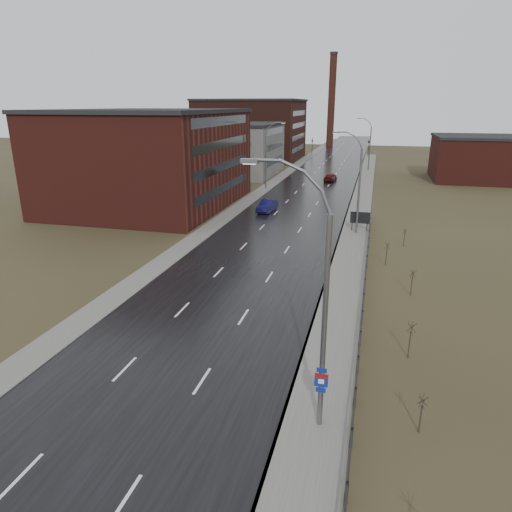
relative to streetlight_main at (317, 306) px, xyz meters
The scene contains 25 objects.
ground 10.61m from the streetlight_main, 166.75° to the right, with size 320.00×320.00×0.00m, color #2D2819.
road 58.93m from the streetlight_main, 98.31° to the left, with size 14.00×300.00×0.06m, color black.
sidewalk_right 33.54m from the streetlight_main, 89.78° to the left, with size 3.20×180.00×0.18m, color #595651.
curb_right 33.57m from the streetlight_main, 92.42° to the left, with size 0.16×180.00×0.18m, color slate.
sidewalk_left 60.65m from the streetlight_main, 106.04° to the left, with size 2.40×260.00×0.12m, color #595651.
warehouse_near 52.13m from the streetlight_main, 124.42° to the left, with size 22.44×28.56×13.50m.
warehouse_mid 80.48m from the streetlight_main, 109.20° to the left, with size 16.32×20.40×10.50m.
warehouse_far 110.59m from the streetlight_main, 106.53° to the left, with size 26.52×24.48×15.50m.
building_right 82.95m from the streetlight_main, 74.74° to the left, with size 18.36×16.32×8.50m.
smokestack 149.01m from the streetlight_main, 95.58° to the left, with size 2.70×2.70×30.70m.
streetlight_main is the anchor object (origin of this frame).
streetlight_right_mid 34.01m from the streetlight_main, 89.95° to the left, with size 3.36×0.28×11.35m.
streetlight_left 62.15m from the streetlight_main, 105.08° to the left, with size 3.36×0.28×11.35m.
streetlight_right_far 88.01m from the streetlight_main, 89.98° to the left, with size 3.36×0.28×11.35m.
guardrail 17.27m from the streetlight_main, 83.61° to the left, with size 0.10×53.05×1.10m.
shrub_b 6.95m from the streetlight_main, ahead, with size 0.47×0.49×1.95m.
shrub_c 9.93m from the streetlight_main, 57.84° to the left, with size 0.55×0.58×2.30m.
shrub_d 18.53m from the streetlight_main, 72.68° to the left, with size 0.51×0.53×2.12m.
shrub_e 24.39m from the streetlight_main, 81.60° to the left, with size 0.53×0.56×2.25m.
shrub_f 31.14m from the streetlight_main, 79.93° to the left, with size 0.47×0.49×1.96m.
billboard 35.24m from the streetlight_main, 88.97° to the left, with size 2.22×0.17×2.39m.
traffic_light_left 119.16m from the streetlight_main, 97.95° to the left, with size 0.58×2.73×5.30m.
traffic_light_right 118.01m from the streetlight_main, 90.23° to the left, with size 0.58×2.73×5.30m.
car_near 44.41m from the streetlight_main, 105.92° to the left, with size 1.71×4.90×1.61m, color #0F0C3F.
car_far 71.49m from the streetlight_main, 95.11° to the left, with size 1.91×4.75×1.62m, color #440B0B.
Camera 1 is at (10.37, -15.59, 14.08)m, focal length 32.00 mm.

